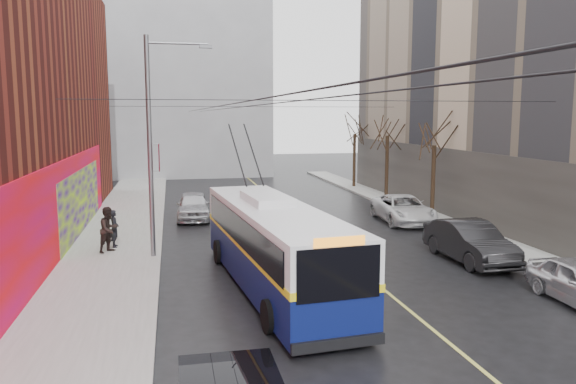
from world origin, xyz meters
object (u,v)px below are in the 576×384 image
streetlight_pole (154,141)px  following_car (193,206)px  tree_far (355,124)px  tree_mid (388,124)px  parked_car_c (403,209)px  tree_near (435,131)px  trolleybus (274,245)px  pedestrian_a (114,228)px  parked_car_b (470,242)px  pedestrian_b (109,229)px

streetlight_pole → following_car: bearing=78.2°
streetlight_pole → tree_far: streetlight_pole is taller
tree_mid → tree_far: 7.00m
streetlight_pole → parked_car_c: streetlight_pole is taller
tree_near → trolleybus: bearing=-135.7°
trolleybus → parked_car_c: trolleybus is taller
tree_near → tree_mid: bearing=90.0°
following_car → tree_near: bearing=-8.9°
tree_mid → pedestrian_a: tree_mid is taller
parked_car_b → following_car: parked_car_b is taller
tree_near → tree_mid: (0.00, 7.00, 0.28)m
tree_mid → trolleybus: 21.36m
trolleybus → pedestrian_a: (-5.88, 6.78, -0.56)m
tree_near → parked_car_c: 4.71m
tree_far → trolleybus: bearing=-114.1°
parked_car_c → pedestrian_b: pedestrian_b is taller
tree_mid → following_car: size_ratio=1.47×
following_car → pedestrian_a: bearing=-115.9°
streetlight_pole → tree_mid: (15.14, 13.00, 0.41)m
tree_near → pedestrian_b: bearing=-163.9°
tree_near → parked_car_c: size_ratio=1.20×
parked_car_b → trolleybus: bearing=-168.3°
parked_car_b → following_car: size_ratio=1.10×
parked_car_b → pedestrian_b: (-14.38, 4.02, 0.30)m
tree_near → parked_car_b: (-2.75, -8.97, -4.16)m
streetlight_pole → trolleybus: streetlight_pole is taller
tree_far → trolleybus: size_ratio=0.56×
tree_near → tree_mid: size_ratio=0.96×
tree_far → following_car: (-13.33, -11.30, -4.37)m
trolleybus → parked_car_b: bearing=7.1°
parked_car_b → pedestrian_b: 14.94m
tree_near → tree_far: bearing=90.0°
streetlight_pole → tree_near: size_ratio=1.41×
streetlight_pole → parked_car_b: bearing=-13.5°
tree_far → tree_mid: bearing=-90.0°
tree_far → parked_car_b: bearing=-96.8°
tree_near → pedestrian_a: size_ratio=3.89×
trolleybus → parked_car_c: (9.12, 10.30, -0.79)m
tree_near → parked_car_c: tree_near is taller
trolleybus → following_car: (-2.21, 13.54, -0.76)m
parked_car_c → pedestrian_a: pedestrian_a is taller
streetlight_pole → following_car: 9.77m
tree_near → tree_mid: tree_mid is taller
tree_near → pedestrian_a: (-17.00, -4.07, -4.00)m
parked_car_c → tree_near: bearing=19.3°
pedestrian_a → trolleybus: bearing=-140.7°
streetlight_pole → tree_near: (15.14, 6.00, 0.13)m
tree_far → pedestrian_a: size_ratio=3.99×
pedestrian_a → tree_near: bearing=-78.2°
pedestrian_b → following_car: bearing=14.3°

